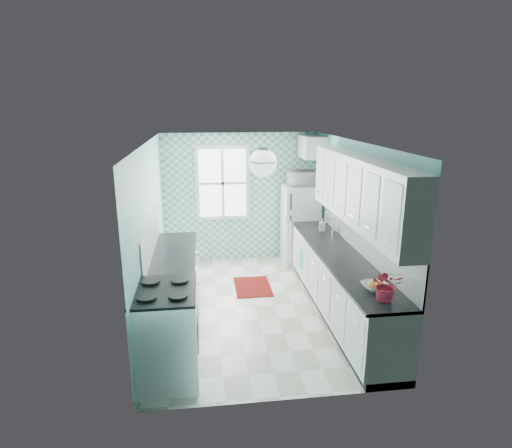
{
  "coord_description": "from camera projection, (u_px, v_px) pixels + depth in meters",
  "views": [
    {
      "loc": [
        -0.76,
        -5.97,
        3.01
      ],
      "look_at": [
        0.05,
        0.25,
        1.25
      ],
      "focal_mm": 30.0,
      "sensor_mm": 36.0,
      "label": 1
    }
  ],
  "objects": [
    {
      "name": "wall_front",
      "position": [
        283.0,
        292.0,
        4.16
      ],
      "size": [
        3.0,
        0.02,
        2.5
      ],
      "primitive_type": "cube",
      "color": "#74C4BA",
      "rests_on": "floor"
    },
    {
      "name": "wall_left",
      "position": [
        150.0,
        232.0,
        6.09
      ],
      "size": [
        0.02,
        4.4,
        2.5
      ],
      "primitive_type": "cube",
      "color": "#74C4BA",
      "rests_on": "floor"
    },
    {
      "name": "potted_plant",
      "position": [
        387.0,
        285.0,
        4.63
      ],
      "size": [
        0.4,
        0.37,
        0.37
      ],
      "primitive_type": "imported",
      "rotation": [
        0.0,
        0.0,
        -0.29
      ],
      "color": "#A5190C",
      "rests_on": "countertop_right"
    },
    {
      "name": "dish_towel",
      "position": [
        301.0,
        259.0,
        7.27
      ],
      "size": [
        0.09,
        0.22,
        0.34
      ],
      "primitive_type": "cube",
      "rotation": [
        0.0,
        0.0,
        0.34
      ],
      "color": "#4FB4B4",
      "rests_on": "base_cabinets_right"
    },
    {
      "name": "fridge",
      "position": [
        300.0,
        225.0,
        8.27
      ],
      "size": [
        0.67,
        0.67,
        1.53
      ],
      "rotation": [
        0.0,
        0.0,
        -0.0
      ],
      "color": "white",
      "rests_on": "floor"
    },
    {
      "name": "countertop_left",
      "position": [
        174.0,
        255.0,
        6.14
      ],
      "size": [
        0.63,
        2.15,
        0.04
      ],
      "primitive_type": "cube",
      "color": "black",
      "rests_on": "base_cabinets_left"
    },
    {
      "name": "upper_cabinets_right",
      "position": [
        360.0,
        191.0,
        5.69
      ],
      "size": [
        0.33,
        3.2,
        0.9
      ],
      "primitive_type": "cube",
      "color": "white",
      "rests_on": "wall_right"
    },
    {
      "name": "ceiling_light",
      "position": [
        263.0,
        163.0,
        5.22
      ],
      "size": [
        0.34,
        0.34,
        0.35
      ],
      "color": "silver",
      "rests_on": "ceiling"
    },
    {
      "name": "backsplash_right",
      "position": [
        362.0,
        236.0,
        6.09
      ],
      "size": [
        0.02,
        3.6,
        0.51
      ],
      "primitive_type": "cube",
      "color": "white",
      "rests_on": "wall_right"
    },
    {
      "name": "upper_cabinet_fridge",
      "position": [
        312.0,
        147.0,
        7.91
      ],
      "size": [
        0.4,
        0.74,
        0.4
      ],
      "primitive_type": "cube",
      "color": "white",
      "rests_on": "wall_right"
    },
    {
      "name": "ceiling",
      "position": [
        255.0,
        142.0,
        5.93
      ],
      "size": [
        3.0,
        4.4,
        0.02
      ],
      "primitive_type": "cube",
      "color": "white",
      "rests_on": "wall_back"
    },
    {
      "name": "stove",
      "position": [
        167.0,
        332.0,
        4.78
      ],
      "size": [
        0.7,
        0.87,
        1.05
      ],
      "rotation": [
        0.0,
        0.0,
        -0.0
      ],
      "color": "white",
      "rests_on": "floor"
    },
    {
      "name": "backsplash_left",
      "position": [
        151.0,
        238.0,
        6.03
      ],
      "size": [
        0.02,
        2.15,
        0.51
      ],
      "primitive_type": "cube",
      "color": "white",
      "rests_on": "wall_left"
    },
    {
      "name": "rug",
      "position": [
        253.0,
        287.0,
        7.3
      ],
      "size": [
        0.61,
        0.86,
        0.01
      ],
      "primitive_type": "cube",
      "rotation": [
        0.0,
        0.0,
        -0.01
      ],
      "color": "maroon",
      "rests_on": "floor"
    },
    {
      "name": "window",
      "position": [
        223.0,
        183.0,
        8.21
      ],
      "size": [
        1.04,
        0.05,
        1.44
      ],
      "color": "white",
      "rests_on": "wall_back"
    },
    {
      "name": "soap_bottle",
      "position": [
        322.0,
        225.0,
        7.23
      ],
      "size": [
        0.12,
        0.12,
        0.22
      ],
      "primitive_type": "imported",
      "rotation": [
        0.0,
        0.0,
        -0.21
      ],
      "color": "#92B2B9",
      "rests_on": "countertop_right"
    },
    {
      "name": "floor",
      "position": [
        255.0,
        307.0,
        6.61
      ],
      "size": [
        3.0,
        4.4,
        0.02
      ],
      "primitive_type": "cube",
      "color": "white",
      "rests_on": "ground"
    },
    {
      "name": "sink",
      "position": [
        322.0,
        235.0,
        7.08
      ],
      "size": [
        0.53,
        0.45,
        0.53
      ],
      "rotation": [
        0.0,
        0.0,
        -0.04
      ],
      "color": "silver",
      "rests_on": "countertop_right"
    },
    {
      "name": "countertop_right",
      "position": [
        340.0,
        256.0,
        6.13
      ],
      "size": [
        0.63,
        3.6,
        0.04
      ],
      "primitive_type": "cube",
      "color": "black",
      "rests_on": "base_cabinets_right"
    },
    {
      "name": "accent_wall",
      "position": [
        241.0,
        198.0,
        8.36
      ],
      "size": [
        3.0,
        0.01,
        2.5
      ],
      "primitive_type": "cube",
      "color": "#53B7A3",
      "rests_on": "wall_back"
    },
    {
      "name": "wall_back",
      "position": [
        241.0,
        197.0,
        8.38
      ],
      "size": [
        3.0,
        0.02,
        2.5
      ],
      "primitive_type": "cube",
      "color": "#74C4BA",
      "rests_on": "floor"
    },
    {
      "name": "fruit_bowl",
      "position": [
        375.0,
        287.0,
        4.94
      ],
      "size": [
        0.33,
        0.33,
        0.07
      ],
      "primitive_type": "imported",
      "rotation": [
        0.0,
        0.0,
        0.12
      ],
      "color": "white",
      "rests_on": "countertop_right"
    },
    {
      "name": "microwave",
      "position": [
        301.0,
        178.0,
        8.02
      ],
      "size": [
        0.51,
        0.35,
        0.28
      ],
      "primitive_type": "imported",
      "rotation": [
        0.0,
        0.0,
        3.13
      ],
      "color": "white",
      "rests_on": "fridge"
    },
    {
      "name": "base_cabinets_left",
      "position": [
        174.0,
        285.0,
        6.27
      ],
      "size": [
        0.6,
        2.15,
        0.9
      ],
      "primitive_type": "cube",
      "color": "white",
      "rests_on": "floor"
    },
    {
      "name": "wall_right",
      "position": [
        354.0,
        225.0,
        6.46
      ],
      "size": [
        0.02,
        4.4,
        2.5
      ],
      "primitive_type": "cube",
      "color": "#74C4BA",
      "rests_on": "floor"
    },
    {
      "name": "base_cabinets_right",
      "position": [
        339.0,
        286.0,
        6.26
      ],
      "size": [
        0.6,
        3.6,
        0.9
      ],
      "primitive_type": "cube",
      "color": "white",
      "rests_on": "floor"
    }
  ]
}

